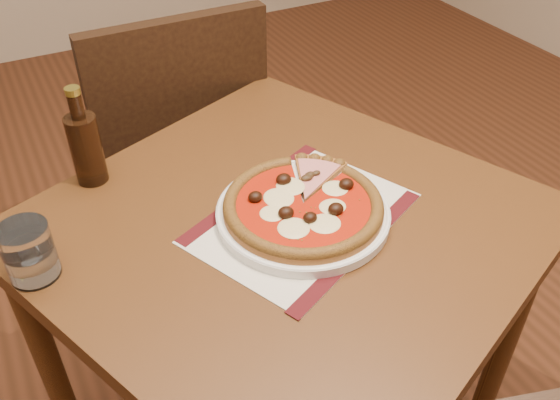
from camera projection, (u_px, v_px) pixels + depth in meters
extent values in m
cube|color=#5B3415|center=(285.00, 228.00, 1.06)|extent=(1.04, 1.04, 0.04)
cylinder|color=#5B3415|center=(504.00, 343.00, 1.32)|extent=(0.05, 0.05, 0.71)
cylinder|color=#5B3415|center=(53.00, 373.00, 1.26)|extent=(0.05, 0.05, 0.71)
cylinder|color=#5B3415|center=(269.00, 214.00, 1.68)|extent=(0.05, 0.05, 0.71)
cube|color=black|center=(168.00, 157.00, 1.74)|extent=(0.44, 0.44, 0.04)
cylinder|color=black|center=(209.00, 172.00, 2.08)|extent=(0.04, 0.04, 0.43)
cylinder|color=black|center=(102.00, 203.00, 1.95)|extent=(0.04, 0.04, 0.43)
cylinder|color=black|center=(256.00, 235.00, 1.82)|extent=(0.04, 0.04, 0.43)
cylinder|color=black|center=(136.00, 276.00, 1.68)|extent=(0.04, 0.04, 0.43)
cube|color=black|center=(183.00, 111.00, 1.44)|extent=(0.44, 0.04, 0.46)
cube|color=silver|center=(303.00, 218.00, 1.05)|extent=(0.46, 0.40, 0.00)
cylinder|color=white|center=(303.00, 213.00, 1.04)|extent=(0.31, 0.31, 0.02)
cylinder|color=#9E6626|center=(303.00, 207.00, 1.04)|extent=(0.28, 0.28, 0.01)
torus|color=#915B1F|center=(303.00, 204.00, 1.03)|extent=(0.28, 0.28, 0.02)
cylinder|color=#A91908|center=(303.00, 204.00, 1.03)|extent=(0.24, 0.24, 0.00)
ellipsoid|color=#FDE6AA|center=(291.00, 186.00, 1.06)|extent=(0.05, 0.04, 0.01)
ellipsoid|color=#FDE6AA|center=(260.00, 193.00, 1.05)|extent=(0.05, 0.04, 0.01)
ellipsoid|color=#FDE6AA|center=(278.00, 210.00, 1.01)|extent=(0.05, 0.04, 0.01)
ellipsoid|color=#FDE6AA|center=(292.00, 231.00, 0.97)|extent=(0.05, 0.04, 0.01)
ellipsoid|color=#FDE6AA|center=(320.00, 217.00, 0.99)|extent=(0.05, 0.04, 0.01)
ellipsoid|color=#FDE6AA|center=(349.00, 207.00, 1.02)|extent=(0.05, 0.04, 0.01)
ellipsoid|color=#FDE6AA|center=(326.00, 191.00, 1.05)|extent=(0.05, 0.04, 0.01)
ellipsoid|color=black|center=(286.00, 178.00, 1.06)|extent=(0.03, 0.02, 0.02)
ellipsoid|color=black|center=(252.00, 192.00, 1.03)|extent=(0.03, 0.02, 0.02)
ellipsoid|color=black|center=(280.00, 212.00, 0.99)|extent=(0.03, 0.02, 0.02)
ellipsoid|color=black|center=(317.00, 230.00, 0.95)|extent=(0.03, 0.02, 0.02)
ellipsoid|color=black|center=(336.00, 205.00, 1.00)|extent=(0.03, 0.02, 0.02)
ellipsoid|color=black|center=(346.00, 180.00, 1.06)|extent=(0.03, 0.02, 0.02)
ellipsoid|color=#3C2916|center=(316.00, 182.00, 1.07)|extent=(0.02, 0.01, 0.01)
ellipsoid|color=#3C2916|center=(319.00, 169.00, 1.10)|extent=(0.02, 0.01, 0.01)
ellipsoid|color=#3C2916|center=(309.00, 180.00, 1.08)|extent=(0.02, 0.01, 0.01)
ellipsoid|color=#3C2916|center=(306.00, 167.00, 1.11)|extent=(0.02, 0.01, 0.01)
cylinder|color=white|center=(29.00, 252.00, 0.91)|extent=(0.10, 0.10, 0.10)
cylinder|color=#341B0D|center=(87.00, 150.00, 1.10)|extent=(0.06, 0.06, 0.14)
cylinder|color=#341B0D|center=(77.00, 108.00, 1.05)|extent=(0.03, 0.03, 0.06)
cylinder|color=olive|center=(72.00, 91.00, 1.03)|extent=(0.03, 0.03, 0.01)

